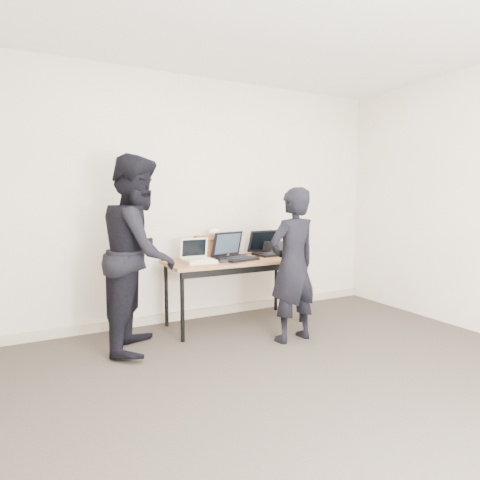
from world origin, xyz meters
TOP-DOWN VIEW (x-y plane):
  - room at (0.00, 0.00)m, footprint 4.60×4.60m
  - desk at (0.16, 1.82)m, footprint 1.50×0.66m
  - laptop_beige at (-0.28, 1.80)m, footprint 0.30×0.30m
  - laptop_center at (0.13, 1.81)m, footprint 0.45×0.44m
  - laptop_right at (0.66, 1.97)m, footprint 0.41×0.39m
  - leather_satchel at (-0.03, 2.05)m, footprint 0.38×0.22m
  - tissue at (0.01, 2.05)m, footprint 0.14×0.11m
  - equipment_box at (0.79, 2.01)m, footprint 0.25×0.21m
  - power_brick at (-0.06, 1.65)m, footprint 0.08×0.06m
  - cables at (0.35, 1.86)m, footprint 0.92×0.47m
  - person_typist at (0.42, 1.13)m, footprint 0.58×0.42m
  - person_observer at (-0.92, 1.62)m, footprint 0.96×1.05m
  - baseboard at (0.00, 2.23)m, footprint 4.50×0.03m

SIDE VIEW (x-z plane):
  - baseboard at x=0.00m, z-range 0.00..0.10m
  - desk at x=0.16m, z-range 0.30..1.02m
  - cables at x=0.35m, z-range 0.72..0.73m
  - power_brick at x=-0.06m, z-range 0.72..0.75m
  - person_typist at x=0.42m, z-range 0.00..1.48m
  - laptop_beige at x=-0.28m, z-range 0.65..0.89m
  - laptop_right at x=0.66m, z-range 0.64..0.92m
  - laptop_center at x=0.13m, z-range 0.64..0.93m
  - equipment_box at x=0.79m, z-range 0.72..0.86m
  - leather_satchel at x=-0.03m, z-range 0.72..0.97m
  - person_observer at x=-0.92m, z-range 0.00..1.76m
  - tissue at x=0.01m, z-range 0.97..1.04m
  - room at x=0.00m, z-range -0.05..2.75m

